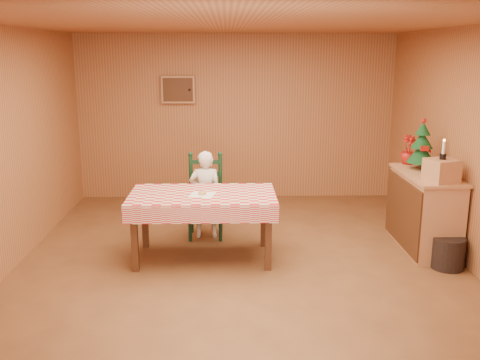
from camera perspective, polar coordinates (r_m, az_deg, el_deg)
name	(u,v)px	position (r m, az deg, el deg)	size (l,w,h in m)	color
ground	(240,268)	(5.99, 0.05, -9.33)	(6.00, 6.00, 0.00)	brown
cabin_walls	(239,97)	(6.07, -0.10, 8.80)	(5.10, 6.05, 2.65)	#A6673C
dining_table	(203,201)	(6.05, -4.00, -2.20)	(1.66, 0.96, 0.77)	#4E2914
ladder_chair	(206,198)	(6.86, -3.69, -1.90)	(0.44, 0.40, 1.08)	black
seated_child	(205,194)	(6.79, -3.72, -1.55)	(0.41, 0.27, 1.12)	white
napkin	(202,195)	(5.98, -4.04, -1.56)	(0.26, 0.26, 0.00)	white
donut	(202,193)	(5.98, -4.04, -1.40)	(0.09, 0.09, 0.03)	gold
shelf_unit	(423,211)	(6.77, 18.98, -3.16)	(0.54, 1.24, 0.93)	tan
crate	(442,170)	(6.27, 20.70, 0.96)	(0.30, 0.30, 0.25)	tan
christmas_tree	(422,146)	(6.84, 18.81, 3.43)	(0.34, 0.34, 0.62)	#4E2914
flower_arrangement	(409,150)	(7.12, 17.56, 3.11)	(0.21, 0.21, 0.37)	#A3150F
candle_set	(443,153)	(6.24, 20.85, 2.67)	(0.07, 0.07, 0.22)	black
storage_bin	(448,253)	(6.34, 21.32, -7.26)	(0.35, 0.35, 0.35)	black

